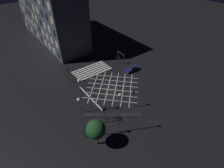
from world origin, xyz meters
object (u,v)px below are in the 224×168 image
at_px(traffic_light_sw_main, 119,55).
at_px(street_lamp_far, 119,108).
at_px(traffic_light_ne_cross, 104,112).
at_px(waiting_car, 132,69).
at_px(street_lamp_east, 80,89).
at_px(street_tree_near, 96,129).
at_px(traffic_light_sw_cross, 121,57).
at_px(traffic_light_ne_main, 105,111).
at_px(traffic_light_se_main, 68,72).
at_px(traffic_light_median_north, 134,95).
at_px(street_lamp_west, 81,111).

distance_m(traffic_light_sw_main, street_lamp_far, 23.57).
distance_m(traffic_light_ne_cross, street_lamp_far, 4.82).
relative_size(street_lamp_far, waiting_car, 2.28).
height_order(street_lamp_east, waiting_car, street_lamp_east).
relative_size(traffic_light_ne_cross, street_tree_near, 0.72).
bearing_deg(traffic_light_sw_cross, street_tree_near, -48.23).
bearing_deg(traffic_light_ne_main, traffic_light_se_main, 90.48).
height_order(traffic_light_se_main, waiting_car, traffic_light_se_main).
xyz_separation_m(traffic_light_median_north, waiting_car, (-9.02, -10.27, -2.62)).
distance_m(street_lamp_west, street_lamp_far, 6.15).
bearing_deg(street_lamp_far, traffic_light_ne_cross, -75.77).
relative_size(traffic_light_sw_cross, street_lamp_east, 0.53).
distance_m(traffic_light_sw_cross, street_lamp_far, 22.13).
distance_m(traffic_light_se_main, traffic_light_ne_cross, 15.58).
distance_m(street_lamp_west, waiting_car, 24.29).
height_order(traffic_light_ne_main, traffic_light_ne_cross, traffic_light_ne_cross).
distance_m(street_lamp_west, street_tree_near, 3.80).
bearing_deg(traffic_light_ne_cross, street_tree_near, 131.08).
height_order(traffic_light_se_main, traffic_light_ne_cross, traffic_light_se_main).
bearing_deg(traffic_light_sw_main, traffic_light_ne_cross, 43.66).
bearing_deg(traffic_light_sw_main, traffic_light_ne_main, 44.03).
distance_m(traffic_light_median_north, traffic_light_sw_cross, 15.68).
bearing_deg(traffic_light_se_main, traffic_light_ne_main, -89.52).
xyz_separation_m(street_lamp_east, waiting_car, (-18.01, -5.41, -5.53)).
xyz_separation_m(traffic_light_se_main, street_lamp_west, (5.14, 16.36, 3.68)).
bearing_deg(traffic_light_ne_main, traffic_light_median_north, -4.94).
relative_size(traffic_light_se_main, street_tree_near, 0.77).
xyz_separation_m(traffic_light_median_north, traffic_light_ne_cross, (7.16, -0.19, -0.41)).
relative_size(traffic_light_sw_main, street_lamp_east, 0.47).
xyz_separation_m(traffic_light_ne_cross, street_lamp_east, (1.84, -4.67, 3.32)).
xyz_separation_m(traffic_light_sw_main, traffic_light_se_main, (15.02, -0.80, 0.26)).
relative_size(street_lamp_east, street_lamp_west, 0.88).
relative_size(traffic_light_se_main, traffic_light_ne_cross, 1.08).
xyz_separation_m(traffic_light_sw_cross, street_lamp_west, (19.62, 14.21, 3.49)).
bearing_deg(traffic_light_sw_main, street_lamp_west, 37.67).
xyz_separation_m(traffic_light_median_north, traffic_light_se_main, (6.70, -15.76, -0.20)).
bearing_deg(street_lamp_west, traffic_light_sw_main, -142.33).
height_order(traffic_light_ne_cross, street_lamp_far, street_lamp_far).
bearing_deg(street_lamp_far, street_tree_near, -3.44).
relative_size(traffic_light_median_north, street_tree_near, 0.83).
xyz_separation_m(traffic_light_se_main, traffic_light_sw_cross, (-14.48, 2.15, 0.19)).
bearing_deg(traffic_light_ne_cross, traffic_light_ne_main, -57.54).
bearing_deg(street_tree_near, street_lamp_west, -65.17).
height_order(traffic_light_ne_cross, street_tree_near, street_tree_near).
bearing_deg(waiting_car, street_tree_near, 33.74).
height_order(street_lamp_east, street_lamp_west, street_lamp_west).
xyz_separation_m(traffic_light_sw_main, traffic_light_ne_cross, (15.48, 14.77, 0.05)).
height_order(traffic_light_median_north, traffic_light_sw_cross, traffic_light_median_north).
bearing_deg(traffic_light_ne_main, waiting_car, 31.89).
bearing_deg(traffic_light_ne_main, traffic_light_sw_main, 44.03).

